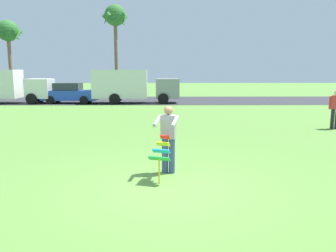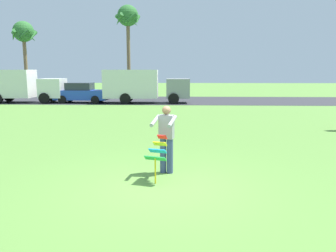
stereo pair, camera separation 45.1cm
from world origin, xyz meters
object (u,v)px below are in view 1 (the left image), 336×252
(parked_truck_white_box, at_px, (3,85))
(palm_tree_right_near, at_px, (115,19))
(person_kite_flyer, at_px, (168,137))
(palm_tree_left_near, at_px, (8,34))
(kite_held, at_px, (161,152))
(person_walker_near, at_px, (336,108))
(parked_car_blue, at_px, (70,93))
(parked_truck_grey_van, at_px, (131,85))

(parked_truck_white_box, relative_size, palm_tree_right_near, 0.74)
(palm_tree_right_near, bearing_deg, person_kite_flyer, -79.23)
(parked_truck_white_box, distance_m, palm_tree_right_near, 12.91)
(palm_tree_left_near, bearing_deg, kite_held, -59.99)
(person_kite_flyer, xyz_separation_m, palm_tree_right_near, (-5.03, 26.42, 6.62))
(person_kite_flyer, relative_size, person_walker_near, 1.00)
(person_kite_flyer, distance_m, kite_held, 0.73)
(person_walker_near, bearing_deg, person_kite_flyer, -139.53)
(kite_held, relative_size, parked_truck_white_box, 0.16)
(person_kite_flyer, bearing_deg, palm_tree_left_near, 120.90)
(person_walker_near, bearing_deg, parked_car_blue, 142.18)
(person_kite_flyer, bearing_deg, parked_truck_white_box, 125.18)
(parked_truck_grey_van, height_order, palm_tree_left_near, palm_tree_left_near)
(parked_truck_white_box, bearing_deg, kite_held, -56.15)
(parked_truck_grey_van, distance_m, palm_tree_right_near, 10.57)
(kite_held, height_order, person_walker_near, person_walker_near)
(parked_truck_white_box, height_order, palm_tree_left_near, palm_tree_left_near)
(palm_tree_left_near, distance_m, person_walker_near, 31.23)
(person_kite_flyer, bearing_deg, parked_car_blue, 112.69)
(person_kite_flyer, distance_m, palm_tree_right_near, 27.69)
(palm_tree_right_near, bearing_deg, palm_tree_left_near, 179.76)
(person_kite_flyer, xyz_separation_m, parked_truck_white_box, (-12.78, 18.13, 0.46))
(parked_truck_grey_van, xyz_separation_m, palm_tree_right_near, (-2.27, 8.29, 6.16))
(parked_truck_grey_van, xyz_separation_m, person_walker_near, (10.27, -11.72, -0.48))
(kite_held, relative_size, palm_tree_left_near, 0.14)
(palm_tree_left_near, relative_size, person_walker_near, 4.35)
(parked_car_blue, distance_m, palm_tree_left_near, 12.92)
(person_walker_near, bearing_deg, palm_tree_right_near, 122.09)
(palm_tree_left_near, height_order, palm_tree_right_near, palm_tree_right_near)
(person_kite_flyer, distance_m, parked_truck_white_box, 22.19)
(parked_truck_grey_van, distance_m, palm_tree_left_near, 16.23)
(parked_car_blue, height_order, palm_tree_left_near, palm_tree_left_near)
(kite_held, distance_m, parked_truck_grey_van, 18.99)
(palm_tree_left_near, xyz_separation_m, person_walker_near, (23.36, -20.05, -5.26))
(parked_truck_white_box, relative_size, palm_tree_left_near, 0.89)
(parked_truck_grey_van, bearing_deg, palm_tree_left_near, 147.51)
(kite_held, relative_size, parked_truck_grey_van, 0.16)
(parked_truck_white_box, bearing_deg, palm_tree_right_near, 46.90)
(parked_truck_white_box, relative_size, parked_truck_grey_van, 0.99)
(person_walker_near, bearing_deg, parked_truck_white_box, 150.00)
(parked_car_blue, xyz_separation_m, person_walker_near, (15.10, -11.72, 0.16))
(person_kite_flyer, relative_size, palm_tree_right_near, 0.19)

